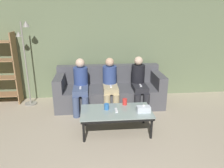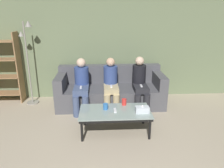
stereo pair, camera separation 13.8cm
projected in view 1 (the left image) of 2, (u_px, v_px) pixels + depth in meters
name	position (u px, v px, depth m)	size (l,w,h in m)	color
wall_back	(107.00, 42.00, 4.95)	(12.00, 0.06, 2.60)	#707F5B
couch	(109.00, 91.00, 4.78)	(2.27, 0.88, 0.82)	#515156
coffee_table	(116.00, 113.00, 3.64)	(1.18, 0.62, 0.39)	#8C9E99
cup_near_left	(125.00, 102.00, 3.85)	(0.08, 0.08, 0.11)	red
cup_near_right	(107.00, 107.00, 3.66)	(0.08, 0.08, 0.10)	#3372BF
tissue_box	(143.00, 109.00, 3.57)	(0.22, 0.12, 0.13)	silver
game_remote	(116.00, 110.00, 3.62)	(0.04, 0.15, 0.02)	white
standing_lamp	(26.00, 55.00, 4.51)	(0.31, 0.26, 1.78)	gray
seated_person_left_end	(81.00, 84.00, 4.42)	(0.31, 0.69, 1.06)	#47567A
seated_person_mid_left	(110.00, 83.00, 4.48)	(0.31, 0.65, 1.06)	tan
seated_person_mid_right	(139.00, 82.00, 4.53)	(0.31, 0.66, 1.08)	#28282D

